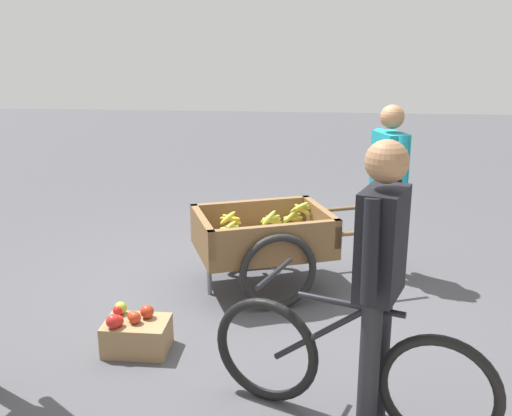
# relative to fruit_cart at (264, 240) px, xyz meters

# --- Properties ---
(ground_plane) EXTENTS (24.00, 24.00, 0.00)m
(ground_plane) POSITION_rel_fruit_cart_xyz_m (0.09, 0.15, -0.44)
(ground_plane) COLOR #47474C
(fruit_cart) EXTENTS (1.81, 1.30, 0.72)m
(fruit_cart) POSITION_rel_fruit_cart_xyz_m (0.00, 0.00, 0.00)
(fruit_cart) COLOR brown
(fruit_cart) RESTS_ON ground
(vendor_person) EXTENTS (0.31, 0.57, 1.55)m
(vendor_person) POSITION_rel_fruit_cart_xyz_m (-1.06, -0.41, 0.49)
(vendor_person) COLOR black
(vendor_person) RESTS_ON ground
(bicycle) EXTENTS (1.58, 0.69, 0.85)m
(bicycle) POSITION_rel_fruit_cart_xyz_m (-0.62, 1.81, -0.08)
(bicycle) COLOR black
(bicycle) RESTS_ON ground
(cyclist_person) EXTENTS (0.31, 0.56, 1.64)m
(cyclist_person) POSITION_rel_fruit_cart_xyz_m (-0.76, 1.87, 0.55)
(cyclist_person) COLOR black
(cyclist_person) RESTS_ON ground
(plastic_bucket) EXTENTS (0.26, 0.26, 0.23)m
(plastic_bucket) POSITION_rel_fruit_cart_xyz_m (0.72, -1.56, -0.32)
(plastic_bucket) COLOR #B21E1E
(plastic_bucket) RESTS_ON ground
(apple_crate) EXTENTS (0.44, 0.32, 0.32)m
(apple_crate) POSITION_rel_fruit_cart_xyz_m (0.80, 1.15, -0.31)
(apple_crate) COLOR #99754C
(apple_crate) RESTS_ON ground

